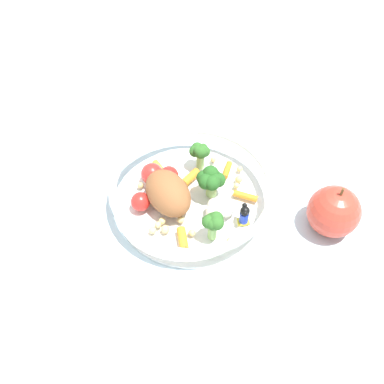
% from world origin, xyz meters
% --- Properties ---
extents(ground_plane, '(2.40, 2.40, 0.00)m').
position_xyz_m(ground_plane, '(0.00, 0.00, 0.00)').
color(ground_plane, silver).
extents(food_container, '(0.24, 0.24, 0.06)m').
position_xyz_m(food_container, '(0.00, -0.01, 0.03)').
color(food_container, white).
rests_on(food_container, ground_plane).
extents(loose_apple, '(0.07, 0.07, 0.08)m').
position_xyz_m(loose_apple, '(0.19, 0.08, 0.04)').
color(loose_apple, '#BC3828').
rests_on(loose_apple, ground_plane).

